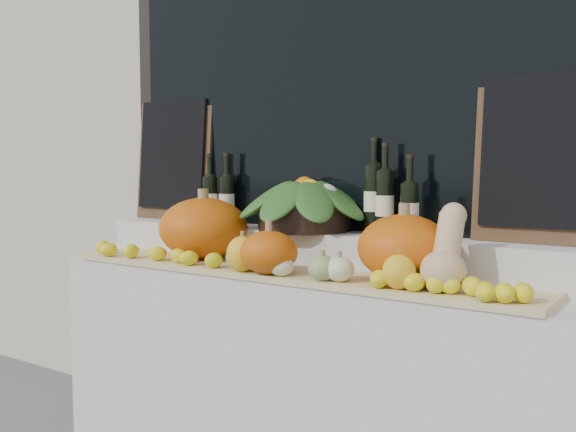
{
  "coord_description": "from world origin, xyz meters",
  "views": [
    {
      "loc": [
        1.46,
        -0.71,
        1.33
      ],
      "look_at": [
        0.0,
        1.45,
        1.12
      ],
      "focal_mm": 40.0,
      "sensor_mm": 36.0,
      "label": 1
    }
  ],
  "objects_px": {
    "pumpkin_right": "(404,248)",
    "produce_bowl": "(304,203)",
    "pumpkin_left": "(204,228)",
    "butternut_squash": "(446,255)",
    "wine_bottle_tall": "(374,198)"
  },
  "relations": [
    {
      "from": "pumpkin_left",
      "to": "butternut_squash",
      "type": "distance_m",
      "value": 1.17
    },
    {
      "from": "pumpkin_right",
      "to": "butternut_squash",
      "type": "relative_size",
      "value": 1.15
    },
    {
      "from": "pumpkin_left",
      "to": "produce_bowl",
      "type": "height_order",
      "value": "produce_bowl"
    },
    {
      "from": "pumpkin_left",
      "to": "pumpkin_right",
      "type": "xyz_separation_m",
      "value": [
        0.98,
        -0.02,
        -0.02
      ]
    },
    {
      "from": "pumpkin_right",
      "to": "wine_bottle_tall",
      "type": "relative_size",
      "value": 0.84
    },
    {
      "from": "produce_bowl",
      "to": "wine_bottle_tall",
      "type": "height_order",
      "value": "wine_bottle_tall"
    },
    {
      "from": "butternut_squash",
      "to": "produce_bowl",
      "type": "distance_m",
      "value": 0.82
    },
    {
      "from": "pumpkin_left",
      "to": "wine_bottle_tall",
      "type": "distance_m",
      "value": 0.78
    },
    {
      "from": "produce_bowl",
      "to": "pumpkin_left",
      "type": "bearing_deg",
      "value": -155.14
    },
    {
      "from": "pumpkin_right",
      "to": "butternut_squash",
      "type": "bearing_deg",
      "value": -21.95
    },
    {
      "from": "butternut_squash",
      "to": "produce_bowl",
      "type": "bearing_deg",
      "value": 159.19
    },
    {
      "from": "pumpkin_left",
      "to": "produce_bowl",
      "type": "bearing_deg",
      "value": 24.86
    },
    {
      "from": "pumpkin_right",
      "to": "butternut_squash",
      "type": "xyz_separation_m",
      "value": [
        0.19,
        -0.08,
        -0.0
      ]
    },
    {
      "from": "pumpkin_left",
      "to": "butternut_squash",
      "type": "height_order",
      "value": "butternut_squash"
    },
    {
      "from": "pumpkin_right",
      "to": "produce_bowl",
      "type": "bearing_deg",
      "value": 159.57
    }
  ]
}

